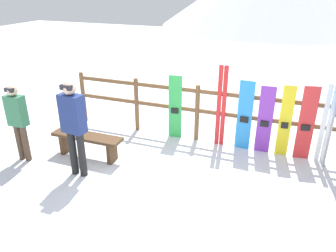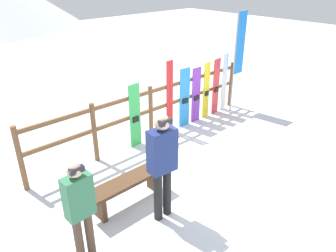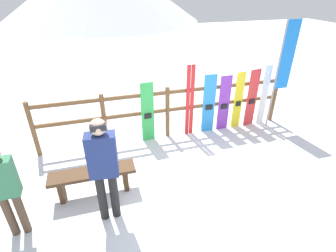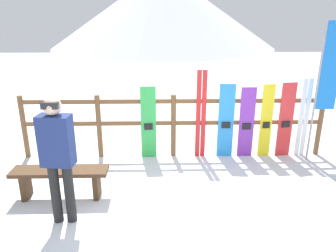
{
  "view_description": "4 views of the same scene",
  "coord_description": "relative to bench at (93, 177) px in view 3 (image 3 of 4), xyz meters",
  "views": [
    {
      "loc": [
        1.79,
        -4.33,
        3.29
      ],
      "look_at": [
        -0.25,
        0.97,
        0.75
      ],
      "focal_mm": 35.0,
      "sensor_mm": 36.0,
      "label": 1
    },
    {
      "loc": [
        -4.33,
        -3.16,
        3.61
      ],
      "look_at": [
        -0.49,
        0.99,
        0.86
      ],
      "focal_mm": 35.0,
      "sensor_mm": 36.0,
      "label": 2
    },
    {
      "loc": [
        -1.55,
        -3.24,
        3.36
      ],
      "look_at": [
        -0.28,
        1.1,
        0.84
      ],
      "focal_mm": 28.0,
      "sensor_mm": 36.0,
      "label": 3
    },
    {
      "loc": [
        -0.25,
        -4.01,
        2.76
      ],
      "look_at": [
        -0.13,
        1.15,
        0.96
      ],
      "focal_mm": 35.0,
      "sensor_mm": 36.0,
      "label": 4
    }
  ],
  "objects": [
    {
      "name": "snowboard_green",
      "position": [
        1.32,
        1.5,
        0.36
      ],
      "size": [
        0.3,
        0.07,
        1.44
      ],
      "color": "green",
      "rests_on": "ground"
    },
    {
      "name": "ground_plane",
      "position": [
        1.81,
        -0.54,
        -0.36
      ],
      "size": [
        40.0,
        40.0,
        0.0
      ],
      "primitive_type": "plane",
      "color": "white"
    },
    {
      "name": "fence",
      "position": [
        1.81,
        1.55,
        0.39
      ],
      "size": [
        5.96,
        0.1,
        1.26
      ],
      "color": "brown",
      "rests_on": "ground"
    },
    {
      "name": "bench",
      "position": [
        0.0,
        0.0,
        0.0
      ],
      "size": [
        1.47,
        0.36,
        0.48
      ],
      "color": "#4C331E",
      "rests_on": "ground"
    },
    {
      "name": "person_plaid_green",
      "position": [
        -1.12,
        -0.55,
        0.55
      ],
      "size": [
        0.37,
        0.21,
        1.55
      ],
      "color": "#4C3828",
      "rests_on": "ground"
    },
    {
      "name": "ski_pair_red",
      "position": [
        2.34,
        1.5,
        0.51
      ],
      "size": [
        0.2,
        0.02,
        1.75
      ],
      "color": "red",
      "rests_on": "ground"
    },
    {
      "name": "person_navy",
      "position": [
        0.21,
        -0.62,
        0.69
      ],
      "size": [
        0.44,
        0.28,
        1.78
      ],
      "color": "black",
      "rests_on": "ground"
    },
    {
      "name": "snowboard_purple",
      "position": [
        3.25,
        1.5,
        0.34
      ],
      "size": [
        0.3,
        0.06,
        1.42
      ],
      "color": "purple",
      "rests_on": "ground"
    },
    {
      "name": "snowboard_yellow",
      "position": [
        3.63,
        1.5,
        0.37
      ],
      "size": [
        0.24,
        0.07,
        1.47
      ],
      "color": "yellow",
      "rests_on": "ground"
    },
    {
      "name": "snowboard_red",
      "position": [
        4.02,
        1.5,
        0.39
      ],
      "size": [
        0.3,
        0.09,
        1.5
      ],
      "color": "red",
      "rests_on": "ground"
    },
    {
      "name": "rental_flag",
      "position": [
        4.56,
        1.28,
        1.28
      ],
      "size": [
        0.4,
        0.04,
        2.63
      ],
      "color": "#99999E",
      "rests_on": "ground"
    },
    {
      "name": "ski_pair_white",
      "position": [
        4.37,
        1.5,
        0.43
      ],
      "size": [
        0.2,
        0.02,
        1.58
      ],
      "color": "white",
      "rests_on": "ground"
    },
    {
      "name": "snowboard_blue",
      "position": [
        2.84,
        1.5,
        0.38
      ],
      "size": [
        0.31,
        0.07,
        1.48
      ],
      "color": "#288CE0",
      "rests_on": "ground"
    }
  ]
}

